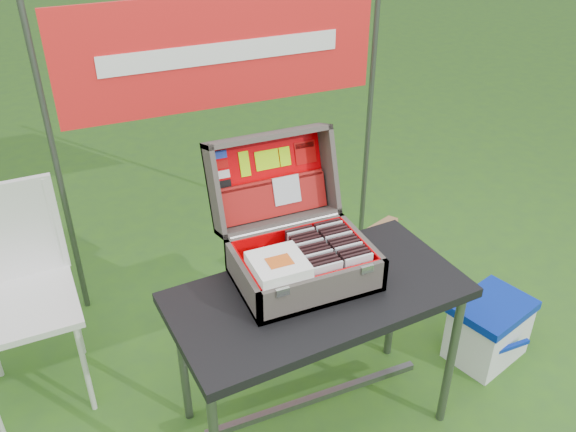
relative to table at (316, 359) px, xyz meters
name	(u,v)px	position (x,y,z in m)	size (l,w,h in m)	color
ground	(314,401)	(0.03, 0.08, -0.35)	(80.00, 80.00, 0.00)	#2C5420
table	(316,359)	(0.00, 0.00, 0.00)	(1.13, 0.57, 0.71)	black
table_top	(318,295)	(0.00, 0.00, 0.33)	(1.13, 0.57, 0.04)	black
table_leg_fr	(450,363)	(0.51, -0.22, -0.02)	(0.04, 0.04, 0.67)	#59595B
table_leg_bl	(183,361)	(-0.51, 0.22, -0.02)	(0.04, 0.04, 0.67)	#59595B
table_leg_br	(393,299)	(0.51, 0.22, -0.02)	(0.04, 0.04, 0.67)	#59595B
table_brace	(315,398)	(0.00, 0.00, -0.23)	(0.98, 0.03, 0.03)	#59595B
suitcase	(298,221)	(-0.02, 0.15, 0.59)	(0.52, 0.53, 0.47)	#4D4741
suitcase_base_bottom	(304,278)	(-0.02, 0.09, 0.36)	(0.52, 0.37, 0.02)	#4D4741
suitcase_base_wall_front	(324,292)	(-0.02, -0.09, 0.42)	(0.52, 0.02, 0.14)	#4D4741
suitcase_base_wall_back	(286,242)	(-0.02, 0.26, 0.42)	(0.52, 0.02, 0.14)	#4D4741
suitcase_base_wall_left	(243,281)	(-0.27, 0.09, 0.42)	(0.02, 0.37, 0.14)	#4D4741
suitcase_base_wall_right	(361,251)	(0.23, 0.09, 0.42)	(0.02, 0.37, 0.14)	#4D4741
suitcase_liner_floor	(304,275)	(-0.02, 0.09, 0.38)	(0.48, 0.33, 0.01)	#E60103
suitcase_latch_left	(283,292)	(-0.19, -0.10, 0.48)	(0.05, 0.01, 0.03)	silver
suitcase_latch_right	(367,269)	(0.14, -0.10, 0.48)	(0.05, 0.01, 0.03)	silver
suitcase_hinge	(285,226)	(-0.02, 0.27, 0.49)	(0.02, 0.02, 0.47)	silver
suitcase_lid_back	(268,177)	(-0.02, 0.45, 0.63)	(0.52, 0.37, 0.02)	#4D4741
suitcase_lid_rim_far	(267,136)	(-0.02, 0.45, 0.81)	(0.52, 0.02, 0.14)	#4D4741
suitcase_lid_rim_near	(279,220)	(-0.02, 0.34, 0.48)	(0.52, 0.02, 0.14)	#4D4741
suitcase_lid_rim_left	(214,191)	(-0.27, 0.40, 0.65)	(0.02, 0.37, 0.14)	#4D4741
suitcase_lid_rim_right	(328,168)	(0.23, 0.40, 0.65)	(0.02, 0.37, 0.14)	#4D4741
suitcase_lid_liner	(269,178)	(-0.02, 0.44, 0.63)	(0.47, 0.33, 0.01)	#E60103
suitcase_liner_wall_front	(323,287)	(-0.02, -0.08, 0.43)	(0.48, 0.01, 0.12)	#E60103
suitcase_liner_wall_back	(287,241)	(-0.02, 0.25, 0.43)	(0.48, 0.01, 0.12)	#E60103
suitcase_liner_wall_left	(246,278)	(-0.26, 0.09, 0.43)	(0.01, 0.33, 0.12)	#E60103
suitcase_liner_wall_right	(358,249)	(0.21, 0.09, 0.43)	(0.01, 0.33, 0.12)	#E60103
suitcase_lid_pocket	(273,198)	(-0.02, 0.39, 0.56)	(0.46, 0.15, 0.03)	maroon
suitcase_pocket_edge	(272,181)	(-0.02, 0.41, 0.63)	(0.45, 0.02, 0.02)	maroon
suitcase_pocket_cd	(287,190)	(0.03, 0.39, 0.59)	(0.12, 0.12, 0.01)	silver
lid_sticker_cc_a	(221,154)	(-0.21, 0.48, 0.76)	(0.05, 0.03, 0.00)	#1933B2
lid_sticker_cc_b	(222,164)	(-0.21, 0.46, 0.72)	(0.05, 0.03, 0.00)	#BB0706
lid_sticker_cc_c	(224,174)	(-0.21, 0.45, 0.68)	(0.05, 0.03, 0.00)	white
lid_sticker_cc_d	(225,184)	(-0.21, 0.44, 0.64)	(0.05, 0.03, 0.00)	black
lid_card_neon_tall	(245,164)	(-0.12, 0.46, 0.70)	(0.04, 0.10, 0.00)	#ADFC05
lid_card_neon_main	(267,160)	(-0.02, 0.46, 0.70)	(0.10, 0.08, 0.00)	#ADFC05
lid_card_neon_small	(285,156)	(0.06, 0.46, 0.70)	(0.05, 0.08, 0.00)	#ADFC05
lid_sticker_band	(305,153)	(0.15, 0.46, 0.70)	(0.09, 0.09, 0.00)	#BB0706
lid_sticker_band_bar	(305,145)	(0.15, 0.47, 0.73)	(0.08, 0.02, 0.00)	black
cd_left_0	(328,279)	(0.01, -0.05, 0.45)	(0.12, 0.01, 0.13)	silver
cd_left_1	(326,276)	(0.01, -0.03, 0.45)	(0.12, 0.01, 0.13)	black
cd_left_2	(323,273)	(0.01, -0.01, 0.45)	(0.12, 0.01, 0.13)	black
cd_left_3	(321,270)	(0.01, 0.01, 0.45)	(0.12, 0.01, 0.13)	black
cd_left_4	(318,267)	(0.01, 0.03, 0.45)	(0.12, 0.01, 0.13)	silver
cd_left_5	(316,264)	(0.01, 0.05, 0.45)	(0.12, 0.01, 0.13)	black
cd_left_6	(314,261)	(0.01, 0.07, 0.45)	(0.12, 0.01, 0.13)	black
cd_left_7	(312,258)	(0.01, 0.09, 0.45)	(0.12, 0.01, 0.13)	black
cd_left_8	(309,255)	(0.01, 0.11, 0.45)	(0.12, 0.01, 0.13)	silver
cd_left_9	(307,253)	(0.01, 0.13, 0.45)	(0.12, 0.01, 0.13)	black
cd_left_10	(305,250)	(0.01, 0.15, 0.45)	(0.12, 0.01, 0.13)	black
cd_left_11	(303,247)	(0.01, 0.17, 0.45)	(0.12, 0.01, 0.13)	black
cd_left_12	(301,244)	(0.01, 0.19, 0.45)	(0.12, 0.01, 0.13)	silver
cd_left_13	(299,242)	(0.01, 0.21, 0.45)	(0.12, 0.01, 0.13)	black
cd_right_0	(358,271)	(0.13, -0.05, 0.45)	(0.12, 0.01, 0.13)	silver
cd_right_1	(356,268)	(0.13, -0.03, 0.45)	(0.12, 0.01, 0.13)	black
cd_right_2	(353,265)	(0.13, -0.01, 0.45)	(0.12, 0.01, 0.13)	black
cd_right_3	(350,262)	(0.13, 0.01, 0.45)	(0.12, 0.01, 0.13)	black
cd_right_4	(348,259)	(0.13, 0.03, 0.45)	(0.12, 0.01, 0.13)	silver
cd_right_5	(345,256)	(0.13, 0.05, 0.45)	(0.12, 0.01, 0.13)	black
cd_right_6	(343,254)	(0.13, 0.07, 0.45)	(0.12, 0.01, 0.13)	black
cd_right_7	(341,251)	(0.13, 0.09, 0.45)	(0.12, 0.01, 0.13)	black
cd_right_8	(338,248)	(0.13, 0.11, 0.45)	(0.12, 0.01, 0.13)	silver
cd_right_9	(336,245)	(0.13, 0.13, 0.45)	(0.12, 0.01, 0.13)	black
cd_right_10	(333,243)	(0.13, 0.15, 0.45)	(0.12, 0.01, 0.13)	black
cd_right_11	(331,240)	(0.13, 0.17, 0.45)	(0.12, 0.01, 0.13)	black
cd_right_12	(329,238)	(0.13, 0.19, 0.45)	(0.12, 0.01, 0.13)	silver
cd_right_13	(327,235)	(0.13, 0.21, 0.45)	(0.12, 0.01, 0.13)	black
songbook_0	(278,268)	(-0.16, 0.02, 0.49)	(0.19, 0.19, 0.01)	white
songbook_1	(278,267)	(-0.16, 0.02, 0.50)	(0.19, 0.19, 0.01)	white
songbook_2	(278,266)	(-0.16, 0.02, 0.50)	(0.19, 0.19, 0.01)	white
songbook_3	(278,265)	(-0.16, 0.02, 0.51)	(0.19, 0.19, 0.01)	white
songbook_4	(278,264)	(-0.16, 0.02, 0.51)	(0.19, 0.19, 0.01)	white
songbook_5	(278,263)	(-0.16, 0.02, 0.52)	(0.19, 0.19, 0.01)	white
songbook_6	(278,262)	(-0.16, 0.02, 0.52)	(0.19, 0.19, 0.01)	white
songbook_7	(278,261)	(-0.16, 0.02, 0.53)	(0.19, 0.19, 0.01)	white
songbook_graphic	(279,261)	(-0.16, 0.01, 0.53)	(0.09, 0.07, 0.00)	#D85919
cooler	(488,329)	(0.93, 0.02, -0.19)	(0.36, 0.28, 0.32)	white
cooler_body	(488,333)	(0.93, 0.02, -0.21)	(0.35, 0.26, 0.28)	white
cooler_lid	(494,307)	(0.93, 0.02, -0.05)	(0.36, 0.28, 0.04)	#07249B
cooler_handle	(510,347)	(0.93, -0.13, -0.18)	(0.22, 0.02, 0.02)	#07249B
chair	(23,309)	(-1.07, 0.62, 0.14)	(0.45, 0.49, 0.98)	silver
chair_seat	(22,307)	(-1.07, 0.62, 0.15)	(0.45, 0.45, 0.03)	silver
chair_backrest	(6,233)	(-1.07, 0.83, 0.39)	(0.45, 0.03, 0.47)	silver
chair_leg_fr	(85,368)	(-0.88, 0.43, -0.10)	(0.02, 0.02, 0.50)	silver
chair_leg_br	(75,314)	(-0.88, 0.81, -0.10)	(0.02, 0.02, 0.50)	silver
chair_upright_right	(54,226)	(-0.88, 0.83, 0.38)	(0.02, 0.02, 0.47)	silver
cardboard_box	(372,266)	(0.64, 0.63, -0.14)	(0.40, 0.06, 0.43)	#A27249
banner_post_left	(57,166)	(-0.82, 1.18, 0.50)	(0.03, 0.03, 1.70)	#59595B
banner_post_right	(370,113)	(0.88, 1.18, 0.50)	(0.03, 0.03, 1.70)	#59595B
banner	(223,52)	(0.03, 1.17, 0.95)	(1.60, 0.01, 0.55)	red
banner_text	(224,53)	(0.03, 1.16, 0.95)	(1.20, 0.00, 0.10)	white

